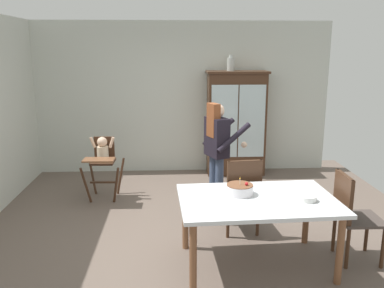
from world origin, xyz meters
TOP-DOWN VIEW (x-y plane):
  - ground_plane at (0.00, 0.00)m, footprint 6.24×6.24m
  - wall_back at (0.00, 2.63)m, footprint 5.32×0.06m
  - china_cabinet at (0.95, 2.37)m, footprint 1.07×0.48m
  - ceramic_vase at (0.84, 2.37)m, footprint 0.13×0.13m
  - high_chair_with_toddler at (-1.23, 1.21)m, footprint 0.59×0.70m
  - adult_person at (0.41, 0.54)m, footprint 0.63×0.62m
  - dining_table at (0.66, -0.84)m, footprint 1.63×1.11m
  - birthday_cake at (0.50, -0.72)m, footprint 0.28×0.28m
  - serving_bowl at (1.14, -0.93)m, footprint 0.18×0.18m
  - dining_chair_far_side at (0.64, -0.10)m, footprint 0.48×0.48m
  - dining_chair_right_end at (1.67, -0.79)m, footprint 0.45×0.45m

SIDE VIEW (x-z plane):
  - ground_plane at x=0.00m, z-range 0.00..0.00m
  - dining_chair_far_side at x=0.64m, z-range 0.08..1.04m
  - dining_chair_right_end at x=1.67m, z-range 0.08..1.04m
  - high_chair_with_toddler at x=-1.23m, z-range 0.18..1.13m
  - dining_table at x=0.66m, z-range 0.29..1.03m
  - serving_bowl at x=1.14m, z-range 0.74..0.79m
  - birthday_cake at x=0.50m, z-range 0.70..0.89m
  - china_cabinet at x=0.95m, z-range 0.01..1.85m
  - adult_person at x=0.41m, z-range 0.20..1.73m
  - wall_back at x=0.00m, z-range 0.00..2.70m
  - ceramic_vase at x=0.84m, z-range 1.83..2.10m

